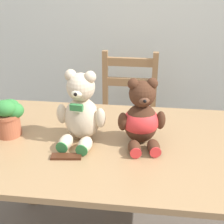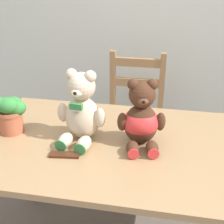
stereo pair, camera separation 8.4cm
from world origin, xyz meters
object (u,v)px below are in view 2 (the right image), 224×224
wooden_chair_behind (134,123)px  chocolate_bar (64,155)px  potted_plant (10,112)px  teddy_bear_right (141,119)px  teddy_bear_left (81,110)px

wooden_chair_behind → chocolate_bar: 0.99m
potted_plant → chocolate_bar: 0.39m
wooden_chair_behind → teddy_bear_right: (0.11, -0.75, 0.43)m
wooden_chair_behind → teddy_bear_right: bearing=98.7°
teddy_bear_left → teddy_bear_right: (0.29, 0.00, -0.02)m
wooden_chair_behind → chocolate_bar: wooden_chair_behind is taller
wooden_chair_behind → teddy_bear_right: size_ratio=3.06×
teddy_bear_right → potted_plant: 0.65m
wooden_chair_behind → chocolate_bar: (-0.21, -0.92, 0.30)m
teddy_bear_left → chocolate_bar: 0.23m
teddy_bear_left → potted_plant: 0.37m
teddy_bear_right → chocolate_bar: bearing=17.2°
wooden_chair_behind → teddy_bear_left: teddy_bear_left is taller
teddy_bear_left → potted_plant: teddy_bear_left is taller
teddy_bear_right → potted_plant: bearing=-10.3°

